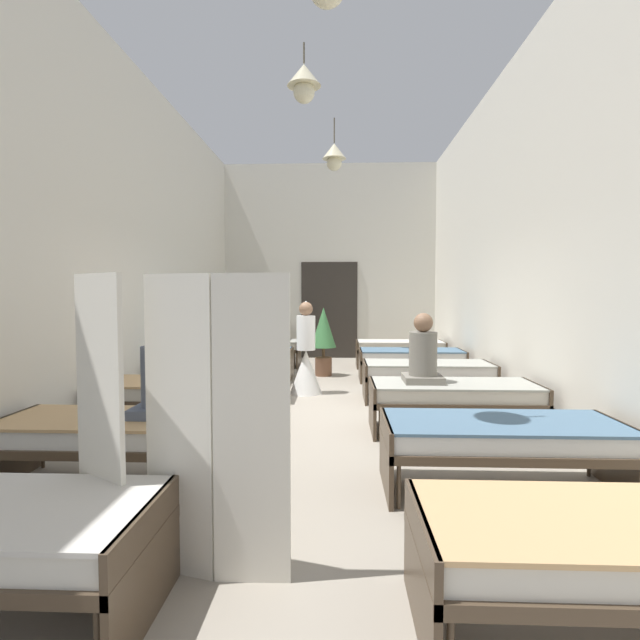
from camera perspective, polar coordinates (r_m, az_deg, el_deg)
ground_plane at (r=6.62m, az=-0.04°, el=-11.30°), size 5.85×12.08×0.10m
room_shell at (r=7.64m, az=0.34°, el=9.31°), size 5.65×11.68×4.84m
bed_right_row_0 at (r=2.81m, az=32.30°, el=-21.52°), size 1.90×0.84×0.57m
bed_left_row_1 at (r=4.46m, az=-22.77°, el=-12.13°), size 1.90×0.84×0.57m
bed_right_row_1 at (r=4.26m, az=20.68°, el=-12.80°), size 1.90×0.84×0.57m
bed_left_row_2 at (r=5.98m, az=-15.85°, el=-8.16°), size 1.90×0.84×0.57m
bed_right_row_2 at (r=5.83m, az=15.45°, el=-8.44°), size 1.90×0.84×0.57m
bed_left_row_3 at (r=7.57m, az=-11.85°, el=-5.77°), size 1.90×0.84×0.57m
bed_right_row_3 at (r=7.45m, az=12.52°, el=-5.92°), size 1.90×0.84×0.57m
bed_left_row_4 at (r=9.19m, az=-9.27°, el=-4.21°), size 1.90×0.84×0.57m
bed_right_row_4 at (r=9.09m, az=10.66°, el=-4.29°), size 1.90×0.84×0.57m
bed_left_row_5 at (r=10.83m, az=-7.47°, el=-3.10°), size 1.90×0.84×0.57m
bed_right_row_5 at (r=10.75m, az=9.37°, el=-3.16°), size 1.90×0.84×0.57m
nurse_near_aisle at (r=7.78m, az=-1.67°, el=-4.80°), size 0.52×0.52×1.49m
patient_seated_primary at (r=4.29m, az=-18.21°, el=-6.74°), size 0.44×0.44×0.80m
patient_seated_secondary at (r=5.72m, az=12.02°, el=-4.26°), size 0.44×0.44×0.80m
potted_plant at (r=9.44m, az=0.41°, el=-1.66°), size 0.49×0.49×1.34m
privacy_screen at (r=2.85m, az=-16.50°, el=-12.07°), size 1.23×0.26×1.70m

